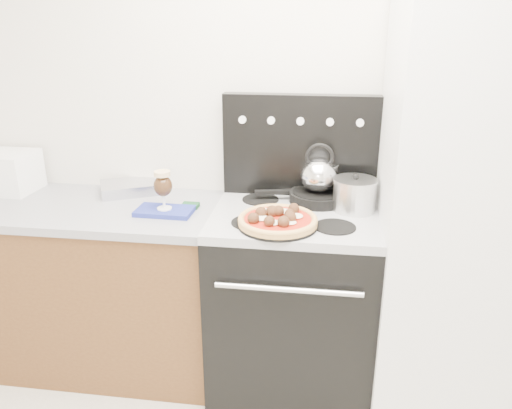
% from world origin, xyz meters
% --- Properties ---
extents(room_shell, '(3.52, 3.01, 2.52)m').
position_xyz_m(room_shell, '(0.00, 0.29, 1.25)').
color(room_shell, beige).
rests_on(room_shell, ground).
extents(base_cabinet, '(1.45, 0.60, 0.86)m').
position_xyz_m(base_cabinet, '(-1.02, 1.20, 0.43)').
color(base_cabinet, brown).
rests_on(base_cabinet, ground).
extents(countertop, '(1.48, 0.63, 0.04)m').
position_xyz_m(countertop, '(-1.02, 1.20, 0.88)').
color(countertop, gray).
rests_on(countertop, base_cabinet).
extents(stove_body, '(0.76, 0.65, 0.88)m').
position_xyz_m(stove_body, '(0.08, 1.18, 0.44)').
color(stove_body, black).
rests_on(stove_body, ground).
extents(cooktop, '(0.76, 0.65, 0.04)m').
position_xyz_m(cooktop, '(0.08, 1.18, 0.90)').
color(cooktop, '#ADADB2').
rests_on(cooktop, stove_body).
extents(backguard, '(0.76, 0.08, 0.50)m').
position_xyz_m(backguard, '(0.08, 1.45, 1.17)').
color(backguard, black).
rests_on(backguard, cooktop).
extents(fridge, '(0.64, 0.68, 1.90)m').
position_xyz_m(fridge, '(0.78, 1.15, 0.95)').
color(fridge, silver).
rests_on(fridge, ground).
extents(toaster_oven, '(0.34, 0.26, 0.21)m').
position_xyz_m(toaster_oven, '(-1.47, 1.34, 1.00)').
color(toaster_oven, white).
rests_on(toaster_oven, countertop).
extents(foil_sheet, '(0.34, 0.31, 0.06)m').
position_xyz_m(foil_sheet, '(-0.81, 1.40, 0.93)').
color(foil_sheet, silver).
rests_on(foil_sheet, countertop).
extents(oven_mitt, '(0.27, 0.16, 0.02)m').
position_xyz_m(oven_mitt, '(-0.53, 1.13, 0.91)').
color(oven_mitt, navy).
rests_on(oven_mitt, countertop).
extents(beer_glass, '(0.11, 0.11, 0.19)m').
position_xyz_m(beer_glass, '(-0.53, 1.13, 1.02)').
color(beer_glass, '#341E10').
rests_on(beer_glass, oven_mitt).
extents(pizza_pan, '(0.40, 0.40, 0.01)m').
position_xyz_m(pizza_pan, '(0.02, 1.01, 0.93)').
color(pizza_pan, black).
rests_on(pizza_pan, cooktop).
extents(pizza, '(0.38, 0.38, 0.05)m').
position_xyz_m(pizza, '(0.02, 1.01, 0.96)').
color(pizza, gold).
rests_on(pizza, pizza_pan).
extents(skillet, '(0.33, 0.33, 0.05)m').
position_xyz_m(skillet, '(0.18, 1.34, 0.94)').
color(skillet, black).
rests_on(skillet, cooktop).
extents(tea_kettle, '(0.23, 0.23, 0.20)m').
position_xyz_m(tea_kettle, '(0.18, 1.34, 1.07)').
color(tea_kettle, white).
rests_on(tea_kettle, skillet).
extents(stock_pot, '(0.24, 0.24, 0.14)m').
position_xyz_m(stock_pot, '(0.35, 1.25, 0.99)').
color(stock_pot, silver).
rests_on(stock_pot, cooktop).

